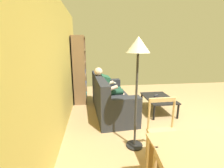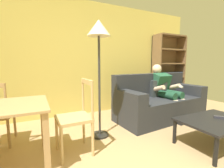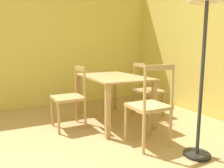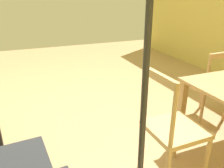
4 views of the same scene
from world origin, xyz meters
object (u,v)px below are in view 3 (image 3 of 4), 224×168
(dining_table, at_px, (112,83))
(dining_chair_near_wall, at_px, (147,90))
(dining_chair_facing_couch, at_px, (149,106))
(dining_chair_by_doorway, at_px, (70,97))
(floor_lamp, at_px, (207,6))

(dining_table, relative_size, dining_chair_near_wall, 1.44)
(dining_table, relative_size, dining_chair_facing_couch, 1.36)
(dining_chair_by_doorway, distance_m, floor_lamp, 2.06)
(dining_table, bearing_deg, dining_chair_facing_couch, 0.04)
(dining_chair_facing_couch, bearing_deg, dining_chair_near_wall, 145.53)
(dining_chair_near_wall, bearing_deg, dining_chair_facing_couch, -34.47)
(floor_lamp, bearing_deg, dining_chair_by_doorway, -145.58)
(dining_chair_near_wall, distance_m, dining_chair_by_doorway, 1.36)
(dining_chair_near_wall, xyz_separation_m, floor_lamp, (1.44, -0.38, 1.10))
(dining_chair_near_wall, relative_size, floor_lamp, 0.50)
(dining_chair_near_wall, height_order, dining_chair_by_doorway, dining_chair_near_wall)
(dining_chair_by_doorway, bearing_deg, floor_lamp, 34.42)
(dining_table, bearing_deg, dining_chair_by_doorway, -90.11)
(dining_chair_near_wall, xyz_separation_m, dining_chair_by_doorway, (0.00, -1.36, 0.01))
(dining_table, xyz_separation_m, dining_chair_facing_couch, (0.99, 0.00, -0.14))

